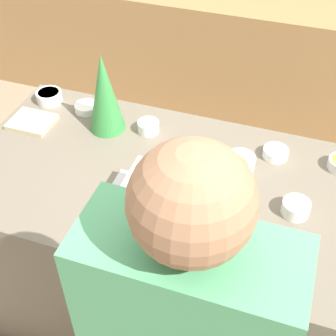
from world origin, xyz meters
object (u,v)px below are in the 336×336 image
baking_tray (151,209)px  candy_bowl_beside_tree (241,161)px  candy_bowl_behind_tray (296,207)px  candy_bowl_center_rear (276,153)px  cookbook (32,122)px  gingerbread_house (150,193)px  decorative_tree (104,93)px  candy_bowl_near_tray_left (148,126)px  candy_bowl_far_right (49,96)px  candy_bowl_front_corner (86,107)px

baking_tray → candy_bowl_beside_tree: size_ratio=3.22×
baking_tray → candy_bowl_beside_tree: (0.26, 0.34, 0.03)m
candy_bowl_behind_tray → candy_bowl_center_rear: (-0.12, 0.30, -0.01)m
cookbook → gingerbread_house: bearing=-24.7°
decorative_tree → candy_bowl_behind_tray: size_ratio=3.54×
decorative_tree → candy_bowl_near_tray_left: size_ratio=3.84×
candy_bowl_far_right → candy_bowl_near_tray_left: bearing=-7.0°
candy_bowl_beside_tree → candy_bowl_center_rear: (0.13, 0.11, -0.01)m
gingerbread_house → candy_bowl_center_rear: 0.60m
candy_bowl_center_rear → cookbook: (-1.09, -0.13, -0.01)m
candy_bowl_center_rear → gingerbread_house: bearing=-130.5°
decorative_tree → candy_bowl_far_right: decorative_tree is taller
baking_tray → candy_bowl_far_right: (-0.71, 0.51, 0.03)m
decorative_tree → candy_bowl_near_tray_left: 0.24m
candy_bowl_behind_tray → candy_bowl_center_rear: candy_bowl_behind_tray is taller
gingerbread_house → candy_bowl_beside_tree: gingerbread_house is taller
candy_bowl_near_tray_left → candy_bowl_beside_tree: 0.45m
baking_tray → cookbook: bearing=155.3°
baking_tray → gingerbread_house: bearing=37.7°
candy_bowl_far_right → cookbook: size_ratio=0.64×
candy_bowl_beside_tree → candy_bowl_center_rear: bearing=41.6°
decorative_tree → candy_bowl_beside_tree: (0.62, -0.07, -0.15)m
candy_bowl_far_right → candy_bowl_behind_tray: bearing=-16.0°
baking_tray → decorative_tree: 0.57m
baking_tray → decorative_tree: size_ratio=1.04×
decorative_tree → candy_bowl_beside_tree: size_ratio=3.10×
gingerbread_house → candy_bowl_center_rear: (0.39, 0.45, -0.07)m
candy_bowl_front_corner → candy_bowl_beside_tree: size_ratio=0.92×
gingerbread_house → candy_bowl_behind_tray: gingerbread_house is taller
candy_bowl_behind_tray → gingerbread_house: bearing=-162.8°
candy_bowl_near_tray_left → candy_bowl_beside_tree: size_ratio=0.81×
baking_tray → decorative_tree: (-0.36, 0.41, 0.18)m
gingerbread_house → candy_bowl_near_tray_left: 0.48m
decorative_tree → candy_bowl_behind_tray: 0.92m
candy_bowl_near_tray_left → candy_bowl_center_rear: 0.57m
candy_bowl_near_tray_left → candy_bowl_center_rear: candy_bowl_near_tray_left is taller
candy_bowl_near_tray_left → candy_bowl_far_right: (-0.54, 0.07, 0.00)m
candy_bowl_near_tray_left → candy_bowl_center_rear: (0.57, 0.01, -0.01)m
baking_tray → candy_bowl_far_right: size_ratio=3.11×
candy_bowl_beside_tree → candy_bowl_far_right: bearing=170.4°
candy_bowl_center_rear → cookbook: bearing=-173.1°
candy_bowl_far_right → candy_bowl_center_rear: candy_bowl_far_right is taller
gingerbread_house → cookbook: (-0.70, 0.32, -0.08)m
gingerbread_house → candy_bowl_far_right: 0.88m
decorative_tree → candy_bowl_near_tray_left: decorative_tree is taller
baking_tray → cookbook: (-0.70, 0.32, 0.01)m
candy_bowl_behind_tray → cookbook: 1.22m
gingerbread_house → candy_bowl_far_right: size_ratio=1.73×
candy_bowl_front_corner → cookbook: bearing=-137.9°
candy_bowl_behind_tray → cookbook: size_ratio=0.54×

